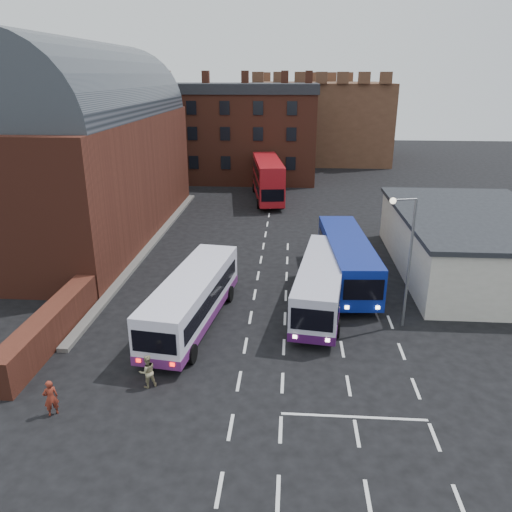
# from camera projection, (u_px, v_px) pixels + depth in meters

# --- Properties ---
(ground) EXTENTS (180.00, 180.00, 0.00)m
(ground) POSITION_uv_depth(u_px,v_px,m) (241.00, 371.00, 23.71)
(ground) COLOR black
(railway_station) EXTENTS (12.00, 28.00, 16.00)m
(railway_station) POSITION_uv_depth(u_px,v_px,m) (81.00, 146.00, 41.81)
(railway_station) COLOR #602B1E
(railway_station) RESTS_ON ground
(forecourt_wall) EXTENTS (1.20, 10.00, 1.80)m
(forecourt_wall) POSITION_uv_depth(u_px,v_px,m) (50.00, 327.00, 25.97)
(forecourt_wall) COLOR #602B1E
(forecourt_wall) RESTS_ON ground
(cream_building) EXTENTS (10.40, 16.40, 4.25)m
(cream_building) POSITION_uv_depth(u_px,v_px,m) (473.00, 242.00, 35.06)
(cream_building) COLOR beige
(cream_building) RESTS_ON ground
(brick_terrace) EXTENTS (22.00, 10.00, 11.00)m
(brick_terrace) POSITION_uv_depth(u_px,v_px,m) (230.00, 137.00, 65.31)
(brick_terrace) COLOR brown
(brick_terrace) RESTS_ON ground
(castle_keep) EXTENTS (22.00, 22.00, 12.00)m
(castle_keep) POSITION_uv_depth(u_px,v_px,m) (316.00, 120.00, 83.06)
(castle_keep) COLOR brown
(castle_keep) RESTS_ON ground
(bus_white_outbound) EXTENTS (3.86, 10.97, 2.93)m
(bus_white_outbound) POSITION_uv_depth(u_px,v_px,m) (192.00, 296.00, 27.57)
(bus_white_outbound) COLOR white
(bus_white_outbound) RESTS_ON ground
(bus_white_inbound) EXTENTS (3.87, 10.86, 2.90)m
(bus_white_inbound) POSITION_uv_depth(u_px,v_px,m) (321.00, 281.00, 29.62)
(bus_white_inbound) COLOR silver
(bus_white_inbound) RESTS_ON ground
(bus_blue) EXTENTS (3.40, 11.44, 3.08)m
(bus_blue) POSITION_uv_depth(u_px,v_px,m) (347.00, 257.00, 33.23)
(bus_blue) COLOR navy
(bus_blue) RESTS_ON ground
(bus_red_double) EXTENTS (4.12, 11.64, 4.56)m
(bus_red_double) POSITION_uv_depth(u_px,v_px,m) (268.00, 179.00, 54.99)
(bus_red_double) COLOR #A8131A
(bus_red_double) RESTS_ON ground
(street_lamp) EXTENTS (1.47, 0.54, 7.40)m
(street_lamp) POSITION_uv_depth(u_px,v_px,m) (406.00, 251.00, 26.45)
(street_lamp) COLOR slate
(street_lamp) RESTS_ON ground
(pedestrian_red) EXTENTS (0.71, 0.67, 1.63)m
(pedestrian_red) POSITION_uv_depth(u_px,v_px,m) (51.00, 398.00, 20.44)
(pedestrian_red) COLOR maroon
(pedestrian_red) RESTS_ON ground
(pedestrian_beige) EXTENTS (0.96, 0.91, 1.57)m
(pedestrian_beige) POSITION_uv_depth(u_px,v_px,m) (147.00, 371.00, 22.30)
(pedestrian_beige) COLOR tan
(pedestrian_beige) RESTS_ON ground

